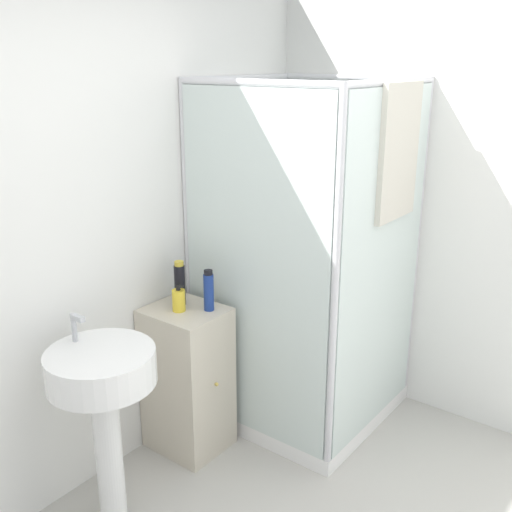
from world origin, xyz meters
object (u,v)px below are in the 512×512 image
at_px(soap_dispenser, 179,300).
at_px(shampoo_bottle_blue, 209,291).
at_px(sink, 103,389).
at_px(shampoo_bottle_tall_black, 180,284).

height_order(soap_dispenser, shampoo_bottle_blue, shampoo_bottle_blue).
height_order(sink, shampoo_bottle_tall_black, shampoo_bottle_tall_black).
height_order(shampoo_bottle_tall_black, shampoo_bottle_blue, shampoo_bottle_tall_black).
bearing_deg(sink, shampoo_bottle_blue, 0.74).
height_order(soap_dispenser, shampoo_bottle_tall_black, shampoo_bottle_tall_black).
distance_m(soap_dispenser, shampoo_bottle_tall_black, 0.10).
xyz_separation_m(sink, shampoo_bottle_blue, (0.71, 0.01, 0.23)).
relative_size(soap_dispenser, shampoo_bottle_blue, 0.67).
bearing_deg(shampoo_bottle_tall_black, soap_dispenser, -140.88).
height_order(sink, shampoo_bottle_blue, shampoo_bottle_blue).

